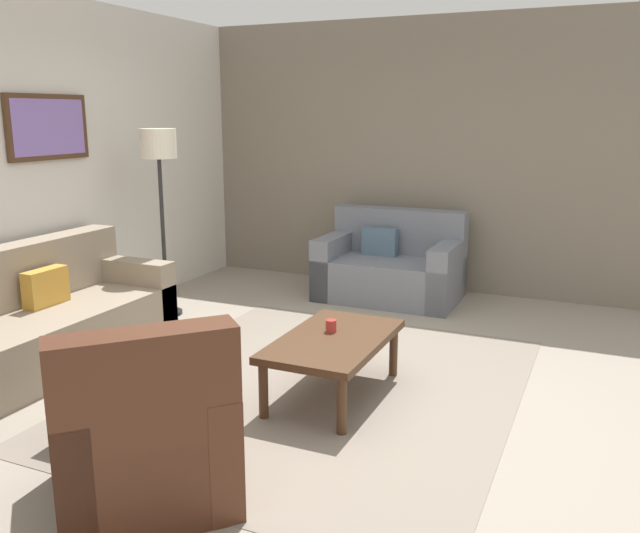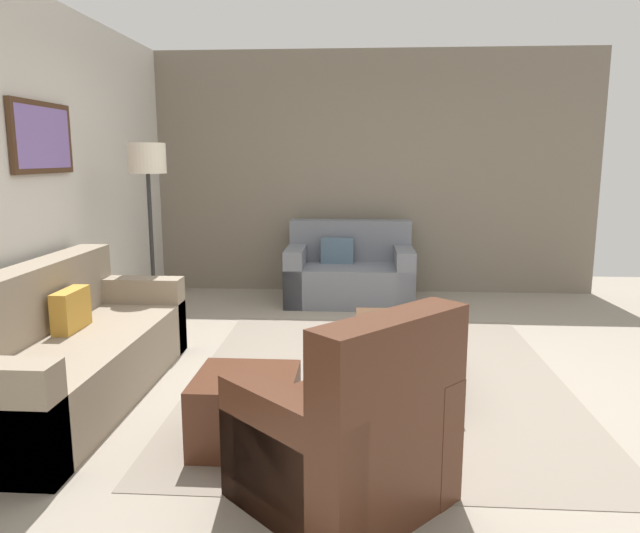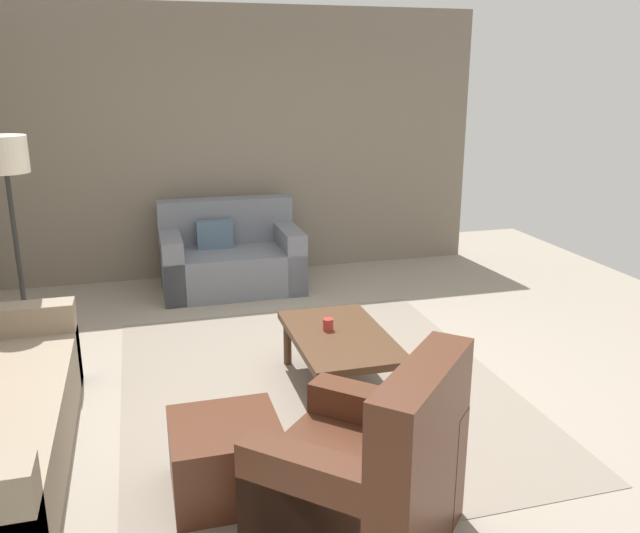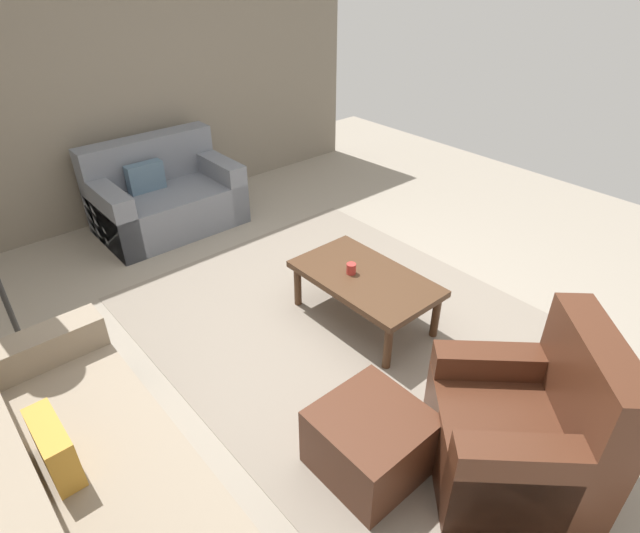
{
  "view_description": "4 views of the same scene",
  "coord_description": "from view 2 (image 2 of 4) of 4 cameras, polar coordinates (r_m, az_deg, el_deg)",
  "views": [
    {
      "loc": [
        -3.87,
        -1.76,
        1.85
      ],
      "look_at": [
        0.09,
        0.01,
        0.84
      ],
      "focal_mm": 37.22,
      "sensor_mm": 36.0,
      "label": 1
    },
    {
      "loc": [
        -4.13,
        0.15,
        1.59
      ],
      "look_at": [
        -0.21,
        0.41,
        0.87
      ],
      "focal_mm": 33.5,
      "sensor_mm": 36.0,
      "label": 2
    },
    {
      "loc": [
        -4.05,
        1.1,
        2.12
      ],
      "look_at": [
        -0.01,
        -0.03,
        0.89
      ],
      "focal_mm": 36.9,
      "sensor_mm": 36.0,
      "label": 3
    },
    {
      "loc": [
        -2.25,
        2.2,
        2.52
      ],
      "look_at": [
        -0.02,
        0.26,
        0.65
      ],
      "focal_mm": 28.8,
      "sensor_mm": 36.0,
      "label": 4
    }
  ],
  "objects": [
    {
      "name": "lamp_standing",
      "position": [
        5.45,
        -16.09,
        8.11
      ],
      "size": [
        0.32,
        0.32,
        1.71
      ],
      "color": "black",
      "rests_on": "ground_plane"
    },
    {
      "name": "stone_feature_panel",
      "position": [
        7.13,
        5.02,
        8.85
      ],
      "size": [
        0.12,
        5.2,
        2.8
      ],
      "primitive_type": "cube",
      "color": "slate",
      "rests_on": "ground_plane"
    },
    {
      "name": "rear_partition",
      "position": [
        4.8,
        -27.15,
        7.02
      ],
      "size": [
        6.0,
        0.12,
        2.8
      ],
      "primitive_type": "cube",
      "color": "silver",
      "rests_on": "ground_plane"
    },
    {
      "name": "framed_artwork",
      "position": [
        4.99,
        -25.0,
        11.09
      ],
      "size": [
        0.83,
        0.04,
        0.53
      ],
      "color": "#472D1C"
    },
    {
      "name": "armchair_leather",
      "position": [
        2.83,
        3.11,
        -16.49
      ],
      "size": [
        1.13,
        1.13,
        0.95
      ],
      "color": "#4C2819",
      "rests_on": "ground_plane"
    },
    {
      "name": "couch_main",
      "position": [
        4.33,
        -23.7,
        -7.82
      ],
      "size": [
        2.23,
        0.86,
        0.88
      ],
      "color": "gray",
      "rests_on": "ground_plane"
    },
    {
      "name": "ottoman",
      "position": [
        3.45,
        -7.06,
        -13.4
      ],
      "size": [
        0.56,
        0.56,
        0.4
      ],
      "primitive_type": "cube",
      "color": "#4C2819",
      "rests_on": "ground_plane"
    },
    {
      "name": "area_rug",
      "position": [
        4.42,
        5.54,
        -10.64
      ],
      "size": [
        3.16,
        2.64,
        0.01
      ],
      "primitive_type": "cube",
      "color": "gray",
      "rests_on": "ground_plane"
    },
    {
      "name": "cup",
      "position": [
        4.32,
        6.94,
        -4.93
      ],
      "size": [
        0.07,
        0.07,
        0.08
      ],
      "primitive_type": "cylinder",
      "color": "#B2332D",
      "rests_on": "coffee_table"
    },
    {
      "name": "ground_plane",
      "position": [
        4.42,
        5.53,
        -10.69
      ],
      "size": [
        8.0,
        8.0,
        0.0
      ],
      "primitive_type": "plane",
      "color": "gray"
    },
    {
      "name": "coffee_table",
      "position": [
        4.26,
        7.76,
        -6.46
      ],
      "size": [
        1.1,
        0.64,
        0.41
      ],
      "color": "#472D1C",
      "rests_on": "ground_plane"
    },
    {
      "name": "couch_loveseat",
      "position": [
        6.7,
        2.84,
        -0.7
      ],
      "size": [
        0.89,
        1.38,
        0.88
      ],
      "color": "slate",
      "rests_on": "ground_plane"
    }
  ]
}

